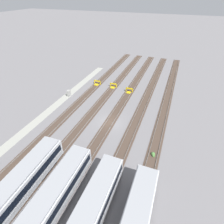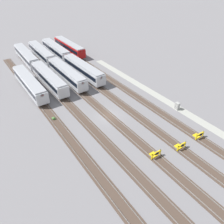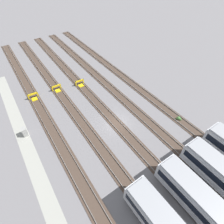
{
  "view_description": "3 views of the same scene",
  "coord_description": "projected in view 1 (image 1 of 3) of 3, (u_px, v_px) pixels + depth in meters",
  "views": [
    {
      "loc": [
        25.98,
        10.55,
        22.38
      ],
      "look_at": [
        -1.22,
        0.0,
        1.8
      ],
      "focal_mm": 28.0,
      "sensor_mm": 36.0,
      "label": 1
    },
    {
      "loc": [
        -30.55,
        20.31,
        26.91
      ],
      "look_at": [
        -1.22,
        0.0,
        1.8
      ],
      "focal_mm": 35.0,
      "sensor_mm": 36.0,
      "label": 2
    },
    {
      "loc": [
        16.53,
        -12.03,
        22.84
      ],
      "look_at": [
        -1.22,
        0.0,
        1.8
      ],
      "focal_mm": 28.0,
      "sensor_mm": 36.0,
      "label": 3
    }
  ],
  "objects": [
    {
      "name": "ground_plane",
      "position": [
        110.0,
        122.0,
        35.81
      ],
      "size": [
        400.0,
        400.0,
        0.0
      ],
      "primitive_type": "plane",
      "color": "slate"
    },
    {
      "name": "service_walkway",
      "position": [
        52.0,
        108.0,
        40.02
      ],
      "size": [
        54.0,
        2.0,
        0.01
      ],
      "primitive_type": "cube",
      "color": "#9E9E93",
      "rests_on": "ground"
    },
    {
      "name": "rail_track_nearest",
      "position": [
        69.0,
        112.0,
        38.69
      ],
      "size": [
        90.0,
        2.23,
        0.21
      ],
      "color": "#47382D",
      "rests_on": "ground"
    },
    {
      "name": "rail_track_near_inner",
      "position": [
        88.0,
        117.0,
        37.23
      ],
      "size": [
        90.0,
        2.23,
        0.21
      ],
      "color": "#47382D",
      "rests_on": "ground"
    },
    {
      "name": "rail_track_middle",
      "position": [
        110.0,
        122.0,
        35.78
      ],
      "size": [
        90.0,
        2.24,
        0.21
      ],
      "color": "#47382D",
      "rests_on": "ground"
    },
    {
      "name": "rail_track_far_inner",
      "position": [
        133.0,
        128.0,
        34.33
      ],
      "size": [
        90.0,
        2.23,
        0.21
      ],
      "color": "#47382D",
      "rests_on": "ground"
    },
    {
      "name": "rail_track_farthest",
      "position": [
        158.0,
        134.0,
        32.87
      ],
      "size": [
        90.0,
        2.23,
        0.21
      ],
      "color": "#47382D",
      "rests_on": "ground"
    },
    {
      "name": "subway_car_front_row_leftmost",
      "position": [
        10.0,
        196.0,
        20.98
      ],
      "size": [
        18.06,
        3.24,
        3.7
      ],
      "color": "silver",
      "rests_on": "ground"
    },
    {
      "name": "subway_car_front_row_centre",
      "position": [
        44.0,
        211.0,
        19.52
      ],
      "size": [
        18.02,
        2.95,
        3.7
      ],
      "color": "silver",
      "rests_on": "ground"
    },
    {
      "name": "bumper_stop_nearest_track",
      "position": [
        97.0,
        83.0,
        49.68
      ],
      "size": [
        1.37,
        2.01,
        1.22
      ],
      "color": "gold",
      "rests_on": "ground"
    },
    {
      "name": "bumper_stop_near_inner_track",
      "position": [
        113.0,
        86.0,
        48.21
      ],
      "size": [
        1.34,
        2.0,
        1.22
      ],
      "color": "gold",
      "rests_on": "ground"
    },
    {
      "name": "bumper_stop_middle_track",
      "position": [
        129.0,
        91.0,
        45.94
      ],
      "size": [
        1.35,
        2.0,
        1.22
      ],
      "color": "gold",
      "rests_on": "ground"
    },
    {
      "name": "electrical_cabinet",
      "position": [
        69.0,
        93.0,
        44.14
      ],
      "size": [
        0.9,
        0.73,
        1.6
      ],
      "color": "#9E9E99",
      "rests_on": "ground"
    },
    {
      "name": "weed_clump",
      "position": [
        153.0,
        154.0,
        28.57
      ],
      "size": [
        0.92,
        0.7,
        0.64
      ],
      "color": "#4C7F3D",
      "rests_on": "ground"
    }
  ]
}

